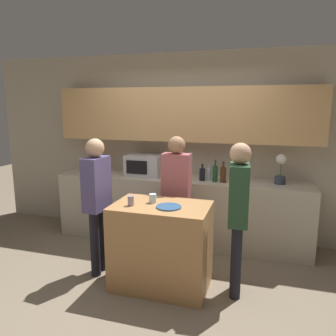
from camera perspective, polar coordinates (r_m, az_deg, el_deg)
name	(u,v)px	position (r m, az deg, el deg)	size (l,w,h in m)	color
ground_plane	(147,290)	(3.77, -3.73, -20.44)	(14.00, 14.00, 0.00)	#7F705B
back_wall	(185,134)	(4.82, 3.00, 5.92)	(6.40, 0.40, 2.70)	#B2A893
back_counter	(180,209)	(4.78, 2.09, -7.22)	(3.60, 0.62, 0.94)	#B7AD99
kitchen_island	(161,246)	(3.64, -1.17, -13.40)	(1.02, 0.65, 0.92)	#B27F4C
microwave	(145,165)	(4.81, -4.08, 0.50)	(0.52, 0.39, 0.30)	#B7BABC
toaster	(96,166)	(5.16, -12.36, 0.31)	(0.26, 0.16, 0.18)	#B21E19
potted_plant	(281,169)	(4.50, 19.03, -0.19)	(0.14, 0.14, 0.40)	#333D4C
bottle_0	(202,174)	(4.49, 5.98, -1.09)	(0.08, 0.08, 0.23)	black
bottle_1	(209,174)	(4.55, 7.12, -0.98)	(0.07, 0.07, 0.23)	silver
bottle_2	(215,173)	(4.44, 8.20, -0.95)	(0.07, 0.07, 0.30)	#194723
bottle_3	(223,174)	(4.43, 9.57, -1.08)	(0.08, 0.08, 0.29)	#472814
plate_on_island	(169,207)	(3.38, 0.13, -6.78)	(0.26, 0.26, 0.01)	#2D5684
cup_0	(153,198)	(3.54, -2.68, -5.30)	(0.08, 0.08, 0.10)	silver
cup_1	(131,201)	(3.45, -6.49, -5.70)	(0.07, 0.07, 0.10)	#9185A2
person_left	(176,190)	(4.00, 1.46, -3.77)	(0.34, 0.21, 1.60)	black
person_center	(97,196)	(3.83, -12.27, -4.70)	(0.22, 0.35, 1.59)	black
person_right	(238,208)	(3.38, 12.12, -6.75)	(0.22, 0.36, 1.60)	black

